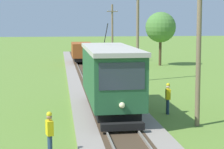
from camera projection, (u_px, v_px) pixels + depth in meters
red_tram at (110, 76)px, 20.40m from camera, size 2.60×8.54×4.79m
freight_car at (82, 52)px, 45.38m from camera, size 2.40×5.20×2.31m
utility_pole_near_tram at (199, 42)px, 17.96m from camera, size 1.40×0.50×8.27m
utility_pole_mid at (138, 33)px, 31.86m from camera, size 1.40×0.37×8.25m
utility_pole_far at (112, 33)px, 46.96m from camera, size 1.40×0.54×7.42m
track_worker at (50, 132)px, 14.09m from camera, size 0.33×0.43×1.78m
second_worker at (168, 97)px, 20.66m from camera, size 0.27×0.40×1.78m
tree_left_near at (161, 27)px, 43.47m from camera, size 3.61×3.61×6.38m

